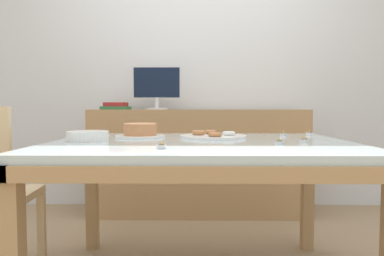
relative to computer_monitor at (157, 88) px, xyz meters
name	(u,v)px	position (x,y,z in m)	size (l,w,h in m)	color
wall_back	(198,70)	(0.37, 0.30, 0.19)	(8.00, 0.10, 2.60)	silver
dining_table	(201,158)	(0.37, -1.27, -0.43)	(1.54, 1.10, 0.76)	silver
sideboard	(198,161)	(0.37, 0.00, -0.65)	(1.86, 0.44, 0.92)	tan
computer_monitor	(157,88)	(0.00, 0.00, 0.00)	(0.42, 0.20, 0.38)	silver
book_stack	(116,106)	(-0.36, 0.00, -0.16)	(0.24, 0.18, 0.06)	#2D6638
cake_chocolate_round	(140,131)	(0.02, -1.05, -0.31)	(0.29, 0.29, 0.08)	white
pastry_platter	(213,136)	(0.44, -1.06, -0.33)	(0.38, 0.38, 0.04)	white
plate_stack	(88,136)	(-0.21, -1.26, -0.32)	(0.21, 0.21, 0.05)	white
tealight_centre	(309,133)	(1.05, -0.87, -0.33)	(0.04, 0.04, 0.04)	silver
tealight_left_edge	(283,134)	(0.87, -0.94, -0.33)	(0.04, 0.04, 0.04)	silver
tealight_near_cakes	(279,142)	(0.73, -1.41, -0.33)	(0.04, 0.04, 0.04)	silver
tealight_right_edge	(304,140)	(0.88, -1.32, -0.33)	(0.04, 0.04, 0.04)	silver
tealight_near_front	(161,146)	(0.20, -1.60, -0.33)	(0.04, 0.04, 0.04)	silver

